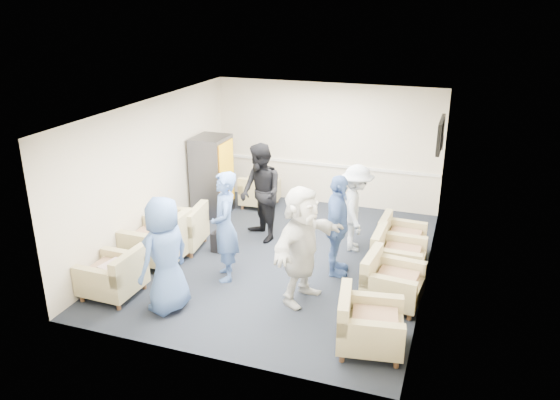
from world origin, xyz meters
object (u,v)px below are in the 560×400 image
(armchair_right_midnear, at_px, (389,283))
(person_front_right, at_px, (302,245))
(armchair_left_near, at_px, (115,277))
(person_back_right, at_px, (356,208))
(person_front_left, at_px, (165,255))
(armchair_right_near, at_px, (366,326))
(person_mid_left, at_px, (225,227))
(person_back_left, at_px, (261,193))
(armchair_left_far, at_px, (182,230))
(person_mid_right, at_px, (337,226))
(armchair_corner, at_px, (259,194))
(armchair_right_midfar, at_px, (395,257))
(armchair_left_mid, at_px, (160,243))
(armchair_right_far, at_px, (399,240))
(vending_machine, at_px, (212,176))

(armchair_right_midnear, relative_size, person_front_right, 0.49)
(armchair_left_near, distance_m, person_back_right, 4.30)
(armchair_right_midnear, xyz_separation_m, person_back_right, (-0.89, 1.70, 0.47))
(armchair_right_midnear, bearing_deg, person_front_left, 117.57)
(armchair_right_near, height_order, person_front_right, person_front_right)
(person_mid_left, relative_size, person_back_left, 0.98)
(armchair_left_near, distance_m, armchair_left_far, 1.89)
(person_back_left, relative_size, person_mid_right, 1.08)
(armchair_corner, height_order, person_back_left, person_back_left)
(armchair_right_midfar, relative_size, armchair_corner, 1.03)
(armchair_right_midnear, relative_size, armchair_corner, 1.11)
(armchair_left_near, bearing_deg, person_front_left, 87.76)
(armchair_left_mid, relative_size, armchair_right_midfar, 1.14)
(armchair_left_mid, bearing_deg, person_mid_right, 103.09)
(armchair_left_far, relative_size, armchair_right_midfar, 1.15)
(armchair_right_far, distance_m, person_front_left, 4.24)
(armchair_right_midfar, height_order, person_front_right, person_front_right)
(armchair_left_far, xyz_separation_m, vending_machine, (-0.22, 1.77, 0.50))
(person_mid_left, bearing_deg, armchair_left_far, -148.89)
(armchair_left_near, height_order, armchair_left_mid, armchair_left_mid)
(person_back_left, bearing_deg, armchair_left_mid, -86.63)
(armchair_left_near, relative_size, person_mid_left, 0.46)
(armchair_right_midnear, bearing_deg, armchair_right_midfar, 8.22)
(vending_machine, bearing_deg, person_front_right, -44.60)
(armchair_right_near, bearing_deg, person_mid_left, 56.07)
(armchair_left_near, height_order, vending_machine, vending_machine)
(armchair_left_near, xyz_separation_m, person_mid_left, (1.37, 1.11, 0.59))
(person_mid_left, bearing_deg, person_back_left, 153.29)
(person_mid_left, bearing_deg, armchair_right_midnear, 64.70)
(armchair_left_mid, distance_m, armchair_right_far, 4.24)
(person_mid_right, bearing_deg, person_mid_left, 105.23)
(armchair_corner, bearing_deg, armchair_left_near, 76.68)
(armchair_right_midnear, bearing_deg, person_back_left, 65.36)
(armchair_right_midfar, height_order, armchair_right_far, armchair_right_midfar)
(armchair_right_midnear, distance_m, armchair_corner, 4.58)
(armchair_left_near, height_order, armchair_right_midnear, armchair_right_midnear)
(armchair_right_midfar, height_order, person_front_left, person_front_left)
(armchair_right_near, bearing_deg, person_front_left, 80.74)
(armchair_left_far, height_order, armchair_right_midfar, armchair_left_far)
(person_mid_right, bearing_deg, armchair_left_mid, 93.47)
(armchair_left_mid, distance_m, person_back_left, 2.08)
(armchair_right_midfar, height_order, armchair_corner, armchair_right_midfar)
(armchair_left_near, xyz_separation_m, person_front_right, (2.75, 0.85, 0.59))
(armchair_right_midnear, height_order, person_front_left, person_front_left)
(armchair_left_mid, bearing_deg, person_front_left, 36.32)
(vending_machine, relative_size, person_mid_left, 0.92)
(vending_machine, relative_size, person_back_right, 1.05)
(vending_machine, distance_m, person_front_left, 3.86)
(person_front_left, bearing_deg, armchair_corner, -160.02)
(armchair_right_near, relative_size, armchair_right_midnear, 1.07)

